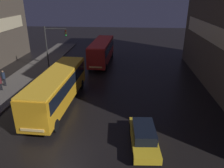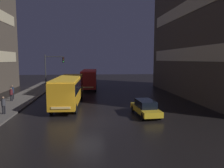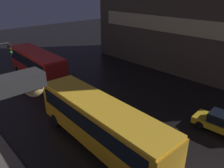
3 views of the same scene
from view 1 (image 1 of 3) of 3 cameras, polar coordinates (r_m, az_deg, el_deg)
The scene contains 8 objects.
ground_plane at distance 15.56m, azimuth -13.12°, elevation -18.02°, with size 120.00×120.00×0.00m, color black.
sidewalk_left at distance 26.87m, azimuth -25.41°, elevation -1.37°, with size 4.00×48.00×0.15m.
bus_near at distance 20.92m, azimuth -14.03°, elevation -0.45°, with size 2.92×11.28×3.31m.
bus_far at distance 33.49m, azimuth -2.74°, elevation 8.94°, with size 2.90×10.13×3.42m.
car_taxi at distance 15.87m, azimuth 8.28°, elevation -13.23°, with size 2.03×4.87×1.47m.
pedestrian_near at distance 27.63m, azimuth -26.48°, elevation 1.69°, with size 0.40×0.40×1.83m.
pedestrian_far at distance 26.59m, azimuth -27.25°, elevation 0.54°, with size 0.43×0.43×1.67m.
traffic_light_main at distance 30.25m, azimuth -15.00°, elevation 10.61°, with size 3.03×0.35×6.08m.
Camera 1 is at (4.28, -11.15, 9.98)m, focal length 35.00 mm.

